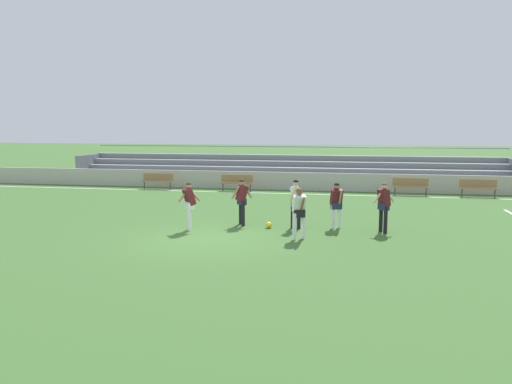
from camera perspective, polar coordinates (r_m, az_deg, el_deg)
ground_plane at (r=16.01m, az=-5.67°, el=-5.38°), size 160.00×160.00×0.00m
field_line_sideline at (r=26.73m, az=1.17°, el=-0.12°), size 44.00×0.12×0.01m
sideline_wall at (r=28.26m, az=1.74°, el=1.30°), size 48.00×0.16×0.99m
bleacher_stand at (r=30.54m, az=3.40°, el=2.61°), size 26.25×3.35×2.28m
bench_near_wall_gap at (r=28.97m, az=-11.18°, el=1.41°), size 1.80×0.40×0.90m
bench_centre_sideline at (r=27.57m, az=24.07°, el=0.59°), size 1.80×0.40×0.90m
bench_far_left at (r=27.56m, az=-2.20°, el=1.24°), size 1.80×0.40×0.90m
bench_near_bin at (r=27.01m, az=17.24°, el=0.78°), size 1.80×0.40×0.90m
player_white_challenging at (r=17.46m, az=4.57°, el=-0.83°), size 0.42×0.49×1.72m
player_dark_dropping_back at (r=18.01m, az=-1.63°, el=-0.68°), size 0.74×0.53×1.67m
player_white_on_ball at (r=15.80m, az=4.94°, el=-1.95°), size 0.49×0.69×1.64m
player_dark_trailing_run at (r=17.29m, az=14.39°, el=-1.20°), size 0.75×0.49×1.70m
player_dark_overlapping at (r=17.66m, az=9.17°, el=-1.08°), size 0.49×0.53×1.61m
player_dark_wide_right at (r=17.28m, az=-7.64°, el=-1.10°), size 0.71×0.53×1.67m
soccer_ball at (r=17.62m, az=1.48°, el=-3.78°), size 0.22×0.22×0.22m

